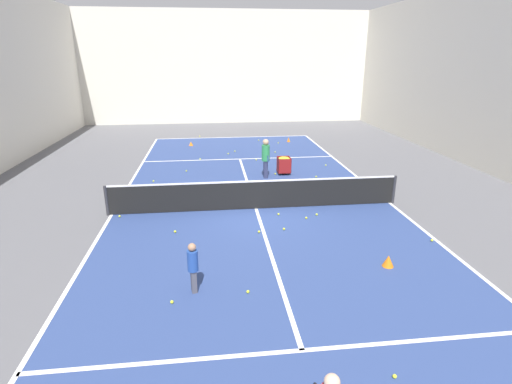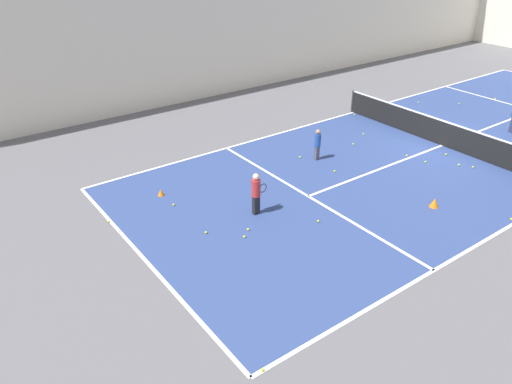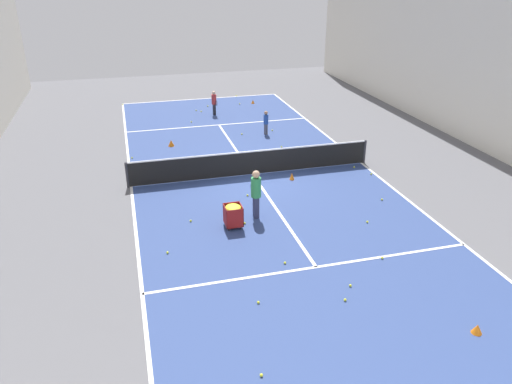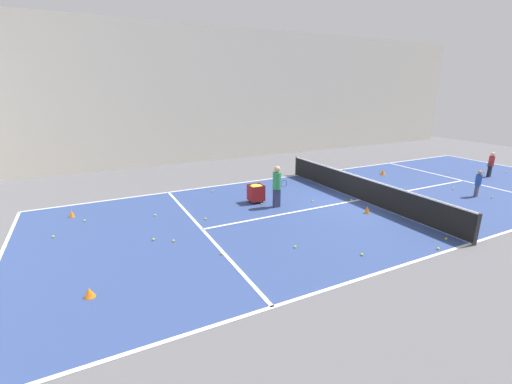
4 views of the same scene
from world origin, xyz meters
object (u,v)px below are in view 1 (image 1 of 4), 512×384
object	(u,v)px
coach_at_net	(266,156)
ball_cart	(284,162)
training_cone_1	(289,140)
tennis_net	(256,194)
child_midcourt	(193,264)
training_cone_0	(191,144)

from	to	relation	value
coach_at_net	ball_cart	size ratio (longest dim) A/B	2.18
training_cone_1	ball_cart	bearing A→B (deg)	-102.90
tennis_net	child_midcourt	size ratio (longest dim) A/B	8.39
training_cone_0	training_cone_1	distance (m)	5.70
tennis_net	child_midcourt	bearing A→B (deg)	-111.90
coach_at_net	child_midcourt	distance (m)	8.65
training_cone_1	tennis_net	bearing A→B (deg)	-106.75
coach_at_net	child_midcourt	bearing A→B (deg)	-17.76
tennis_net	coach_at_net	bearing A→B (deg)	76.90
tennis_net	coach_at_net	world-z (taller)	coach_at_net
training_cone_0	training_cone_1	world-z (taller)	training_cone_1
tennis_net	training_cone_0	bearing A→B (deg)	103.76
ball_cart	training_cone_0	distance (m)	7.52
coach_at_net	child_midcourt	xyz separation A→B (m)	(-2.71, -8.21, -0.28)
tennis_net	child_midcourt	distance (m)	5.09
ball_cart	tennis_net	bearing A→B (deg)	-112.87
coach_at_net	ball_cart	world-z (taller)	coach_at_net
child_midcourt	training_cone_0	world-z (taller)	child_midcourt
training_cone_0	coach_at_net	bearing A→B (deg)	-63.72
tennis_net	training_cone_1	distance (m)	11.06
tennis_net	training_cone_1	bearing A→B (deg)	73.25
child_midcourt	ball_cart	size ratio (longest dim) A/B	1.53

